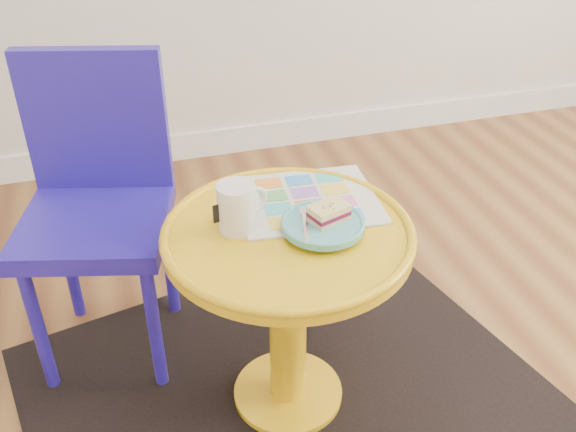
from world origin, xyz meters
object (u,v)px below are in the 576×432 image
object	(u,v)px
side_table	(288,284)
mug	(237,206)
newspaper	(307,200)
plate	(323,225)
chair	(97,194)

from	to	relation	value
side_table	mug	world-z (taller)	mug
side_table	newspaper	size ratio (longest dim) A/B	1.71
plate	side_table	bearing A→B (deg)	160.16
side_table	plate	size ratio (longest dim) A/B	3.06
chair	plate	world-z (taller)	chair
plate	chair	bearing A→B (deg)	138.90
side_table	plate	xyz separation A→B (m)	(0.07, -0.03, 0.17)
side_table	newspaper	world-z (taller)	newspaper
newspaper	plate	distance (m)	0.14
side_table	chair	bearing A→B (deg)	136.04
mug	plate	distance (m)	0.19
newspaper	plate	bearing A→B (deg)	-88.81
mug	plate	xyz separation A→B (m)	(0.18, -0.07, -0.04)
chair	plate	size ratio (longest dim) A/B	4.53
chair	mug	xyz separation A→B (m)	(0.30, -0.35, 0.12)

